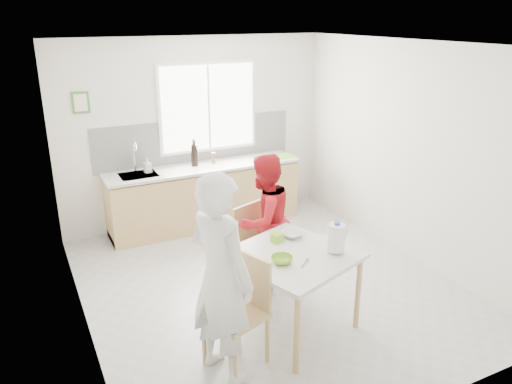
% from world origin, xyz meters
% --- Properties ---
extents(ground, '(4.50, 4.50, 0.00)m').
position_xyz_m(ground, '(0.00, 0.00, 0.00)').
color(ground, '#B7B7B2').
rests_on(ground, ground).
extents(room_shell, '(4.50, 4.50, 4.50)m').
position_xyz_m(room_shell, '(0.00, 0.00, 1.64)').
color(room_shell, silver).
rests_on(room_shell, ground).
extents(window, '(1.50, 0.06, 1.30)m').
position_xyz_m(window, '(0.20, 2.23, 1.70)').
color(window, white).
rests_on(window, room_shell).
extents(backsplash, '(3.00, 0.02, 0.65)m').
position_xyz_m(backsplash, '(0.00, 2.24, 1.23)').
color(backsplash, white).
rests_on(backsplash, room_shell).
extents(picture_frame, '(0.22, 0.03, 0.28)m').
position_xyz_m(picture_frame, '(-1.55, 2.23, 1.90)').
color(picture_frame, '#397D3D').
rests_on(picture_frame, room_shell).
extents(kitchen_counter, '(2.84, 0.64, 1.37)m').
position_xyz_m(kitchen_counter, '(-0.00, 1.95, 0.42)').
color(kitchen_counter, '#D6B673').
rests_on(kitchen_counter, ground).
extents(dining_table, '(1.36, 1.36, 0.82)m').
position_xyz_m(dining_table, '(-0.18, -0.85, 0.74)').
color(dining_table, silver).
rests_on(dining_table, ground).
extents(chair_left, '(0.59, 0.59, 1.01)m').
position_xyz_m(chair_left, '(-0.82, -1.08, 0.56)').
color(chair_left, '#D6B673').
rests_on(chair_left, ground).
extents(chair_far, '(0.57, 0.57, 0.98)m').
position_xyz_m(chair_far, '(-0.12, 0.04, 0.54)').
color(chair_far, '#D6B673').
rests_on(chair_far, ground).
extents(person_white, '(0.64, 0.79, 1.86)m').
position_xyz_m(person_white, '(-1.03, -1.15, 0.93)').
color(person_white, white).
rests_on(person_white, ground).
extents(person_red, '(0.91, 0.80, 1.55)m').
position_xyz_m(person_red, '(-0.00, 0.07, 0.78)').
color(person_red, red).
rests_on(person_red, ground).
extents(bowl_green, '(0.26, 0.26, 0.06)m').
position_xyz_m(bowl_green, '(-0.35, -0.97, 0.85)').
color(bowl_green, '#7EB82A').
rests_on(bowl_green, dining_table).
extents(bowl_white, '(0.28, 0.28, 0.05)m').
position_xyz_m(bowl_white, '(0.02, -0.52, 0.85)').
color(bowl_white, silver).
rests_on(bowl_white, dining_table).
extents(milk_jug, '(0.23, 0.17, 0.29)m').
position_xyz_m(milk_jug, '(0.22, -1.01, 0.98)').
color(milk_jug, white).
rests_on(milk_jug, dining_table).
extents(green_box, '(0.13, 0.13, 0.09)m').
position_xyz_m(green_box, '(-0.18, -0.56, 0.87)').
color(green_box, '#82C22C').
rests_on(green_box, dining_table).
extents(spoon, '(0.13, 0.11, 0.01)m').
position_xyz_m(spoon, '(-0.18, -1.09, 0.83)').
color(spoon, '#A5A5AA').
rests_on(spoon, dining_table).
extents(cutting_board, '(0.36, 0.26, 0.01)m').
position_xyz_m(cutting_board, '(1.24, 1.88, 0.93)').
color(cutting_board, '#82D631').
rests_on(cutting_board, kitchen_counter).
extents(wine_bottle_a, '(0.07, 0.07, 0.32)m').
position_xyz_m(wine_bottle_a, '(-0.13, 2.00, 1.08)').
color(wine_bottle_a, black).
rests_on(wine_bottle_a, kitchen_counter).
extents(wine_bottle_b, '(0.07, 0.07, 0.30)m').
position_xyz_m(wine_bottle_b, '(-0.11, 2.01, 1.07)').
color(wine_bottle_b, black).
rests_on(wine_bottle_b, kitchen_counter).
extents(jar_amber, '(0.06, 0.06, 0.16)m').
position_xyz_m(jar_amber, '(0.17, 2.01, 1.00)').
color(jar_amber, brown).
rests_on(jar_amber, kitchen_counter).
extents(soap_bottle, '(0.10, 0.10, 0.20)m').
position_xyz_m(soap_bottle, '(-0.80, 2.00, 1.02)').
color(soap_bottle, '#999999').
rests_on(soap_bottle, kitchen_counter).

